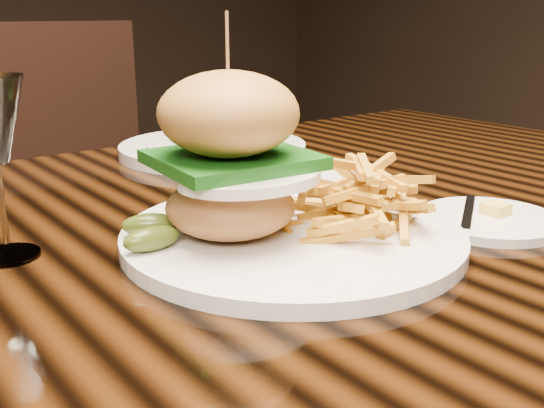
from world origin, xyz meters
TOP-DOWN VIEW (x-y plane):
  - dining_table at (0.00, 0.00)m, footprint 1.60×0.90m
  - burger_plate at (0.00, -0.10)m, footprint 0.34×0.34m
  - side_saucer at (0.22, -0.19)m, footprint 0.15×0.15m
  - ramekin at (0.15, -0.02)m, footprint 0.07×0.07m
  - far_dish at (0.17, 0.30)m, footprint 0.30×0.30m
  - chair_far at (0.17, 0.89)m, footprint 0.51×0.52m

SIDE VIEW (x-z plane):
  - chair_far at x=0.17m, z-range 0.06..1.01m
  - dining_table at x=0.00m, z-range 0.30..1.05m
  - side_saucer at x=0.22m, z-range 0.74..0.77m
  - ramekin at x=0.15m, z-range 0.75..0.78m
  - far_dish at x=0.17m, z-range 0.72..0.82m
  - burger_plate at x=0.00m, z-range 0.70..0.92m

